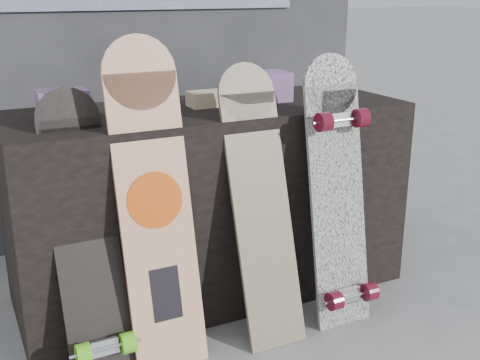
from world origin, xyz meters
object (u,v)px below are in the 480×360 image
longboard_geisha (154,195)px  longboard_cascadia (339,189)px  longboard_celtic (260,196)px  skateboard_dark (85,231)px  vendor_table (210,202)px

longboard_geisha → longboard_cascadia: (0.70, -0.08, -0.06)m
longboard_celtic → skateboard_dark: longboard_celtic is taller
vendor_table → longboard_geisha: 0.52m
longboard_cascadia → skateboard_dark: size_ratio=1.09×
longboard_geisha → longboard_cascadia: 0.70m
longboard_cascadia → skateboard_dark: longboard_cascadia is taller
longboard_geisha → longboard_celtic: size_ratio=1.11×
longboard_celtic → longboard_geisha: bearing=176.2°
skateboard_dark → longboard_cascadia: bearing=-7.8°
longboard_celtic → skateboard_dark: 0.62m
longboard_celtic → skateboard_dark: size_ratio=1.06×
vendor_table → skateboard_dark: 0.65m
longboard_geisha → longboard_celtic: longboard_geisha is taller
vendor_table → skateboard_dark: (-0.58, -0.29, 0.08)m
longboard_cascadia → skateboard_dark: (-0.92, 0.13, -0.04)m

